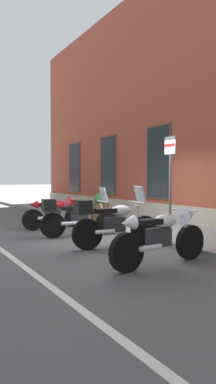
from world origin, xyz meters
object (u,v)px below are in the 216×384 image
at_px(motorcycle_red_sport, 57,211).
at_px(parking_sign, 170,171).
at_px(motorcycle_green_touring, 77,216).
at_px(motorcycle_silver_touring, 113,222).
at_px(barrel_planter, 100,209).
at_px(motorcycle_white_sport, 164,233).

xyz_separation_m(motorcycle_red_sport, parking_sign, (3.23, 1.72, 1.20)).
bearing_deg(motorcycle_red_sport, motorcycle_green_touring, -2.94).
bearing_deg(motorcycle_green_touring, motorcycle_red_sport, 177.06).
xyz_separation_m(motorcycle_red_sport, motorcycle_silver_touring, (3.28, -0.02, 0.02)).
bearing_deg(barrel_planter, motorcycle_green_touring, -45.24).
distance_m(motorcycle_red_sport, motorcycle_green_touring, 1.60).
xyz_separation_m(parking_sign, barrel_planter, (-3.26, -0.16, -1.22)).
distance_m(motorcycle_silver_touring, barrel_planter, 3.67).
xyz_separation_m(motorcycle_white_sport, parking_sign, (-1.78, 1.73, 1.18)).
distance_m(parking_sign, barrel_planter, 3.49).
distance_m(motorcycle_green_touring, barrel_planter, 2.31).
bearing_deg(motorcycle_red_sport, parking_sign, 27.96).
xyz_separation_m(motorcycle_silver_touring, motorcycle_white_sport, (1.73, 0.00, -0.00)).
bearing_deg(motorcycle_red_sport, motorcycle_silver_touring, -0.35).
bearing_deg(motorcycle_silver_touring, motorcycle_white_sport, 0.12).
bearing_deg(motorcycle_white_sport, barrel_planter, 162.65).
xyz_separation_m(motorcycle_red_sport, barrel_planter, (-0.03, 1.56, -0.03)).
relative_size(motorcycle_red_sport, barrel_planter, 2.19).
relative_size(motorcycle_silver_touring, motorcycle_white_sport, 0.96).
distance_m(motorcycle_green_touring, parking_sign, 2.71).
height_order(motorcycle_green_touring, motorcycle_white_sport, motorcycle_green_touring).
xyz_separation_m(motorcycle_green_touring, barrel_planter, (-1.63, 1.64, -0.02)).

